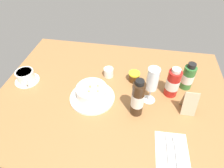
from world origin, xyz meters
The scene contains 11 objects.
ground_plane centered at (0.00, 0.00, -1.50)cm, with size 110.00×84.00×3.00cm, color #9E6B3D.
porridge_bowl centered at (-8.82, -5.14, 3.37)cm, with size 20.67×20.67×7.65cm.
cutlery_setting centered at (26.53, -26.68, 0.26)cm, with size 12.65×18.69×0.90cm.
coffee_cup centered at (-44.56, 0.88, 3.05)cm, with size 12.03×12.28×6.13cm.
creamer_jug centered at (-4.26, 12.12, 2.44)cm, with size 4.96×5.95×5.33cm.
wine_glass centered at (17.14, -1.60, 11.96)cm, with size 5.75×5.75×18.22cm.
jam_jar centered at (9.08, 10.61, 2.54)cm, with size 5.62×5.62×5.01cm.
sauce_bottle_red centered at (26.93, 4.15, 6.91)cm, with size 6.11×6.11×15.05cm.
sauce_bottle_green centered at (34.41, 10.37, 6.31)cm, with size 5.76×5.76×14.14cm.
sauce_bottle_brown centered at (11.90, -9.82, 8.56)cm, with size 5.30×5.30×18.55cm.
menu_card centered at (33.68, -4.84, 5.37)cm, with size 5.86×6.28×10.84cm.
Camera 1 is at (10.67, -64.09, 66.85)cm, focal length 31.09 mm.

